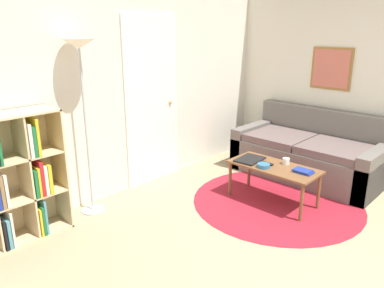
{
  "coord_description": "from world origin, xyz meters",
  "views": [
    {
      "loc": [
        -2.7,
        -0.93,
        1.93
      ],
      "look_at": [
        -0.21,
        1.42,
        0.85
      ],
      "focal_mm": 35.0,
      "sensor_mm": 36.0,
      "label": 1
    }
  ],
  "objects_px": {
    "couch": "(310,154)",
    "coffee_table": "(274,170)",
    "cup": "(286,161)",
    "floor_lamp": "(80,64)",
    "bowl": "(263,166)",
    "bookshelf": "(1,182)",
    "laptop": "(250,159)"
  },
  "relations": [
    {
      "from": "bookshelf",
      "to": "floor_lamp",
      "type": "relative_size",
      "value": 0.66
    },
    {
      "from": "laptop",
      "to": "floor_lamp",
      "type": "bearing_deg",
      "value": 146.35
    },
    {
      "from": "laptop",
      "to": "bowl",
      "type": "relative_size",
      "value": 2.54
    },
    {
      "from": "coffee_table",
      "to": "cup",
      "type": "distance_m",
      "value": 0.18
    },
    {
      "from": "floor_lamp",
      "to": "coffee_table",
      "type": "relative_size",
      "value": 1.82
    },
    {
      "from": "couch",
      "to": "cup",
      "type": "relative_size",
      "value": 23.74
    },
    {
      "from": "floor_lamp",
      "to": "bowl",
      "type": "bearing_deg",
      "value": -41.5
    },
    {
      "from": "coffee_table",
      "to": "cup",
      "type": "bearing_deg",
      "value": -25.73
    },
    {
      "from": "coffee_table",
      "to": "bowl",
      "type": "relative_size",
      "value": 7.08
    },
    {
      "from": "floor_lamp",
      "to": "bookshelf",
      "type": "bearing_deg",
      "value": 179.55
    },
    {
      "from": "coffee_table",
      "to": "laptop",
      "type": "relative_size",
      "value": 2.78
    },
    {
      "from": "floor_lamp",
      "to": "cup",
      "type": "distance_m",
      "value": 2.43
    },
    {
      "from": "laptop",
      "to": "cup",
      "type": "height_order",
      "value": "cup"
    },
    {
      "from": "coffee_table",
      "to": "cup",
      "type": "relative_size",
      "value": 12.71
    },
    {
      "from": "bookshelf",
      "to": "couch",
      "type": "height_order",
      "value": "bookshelf"
    },
    {
      "from": "floor_lamp",
      "to": "cup",
      "type": "height_order",
      "value": "floor_lamp"
    },
    {
      "from": "couch",
      "to": "coffee_table",
      "type": "distance_m",
      "value": 1.07
    },
    {
      "from": "couch",
      "to": "coffee_table",
      "type": "bearing_deg",
      "value": -175.39
    },
    {
      "from": "bookshelf",
      "to": "coffee_table",
      "type": "height_order",
      "value": "bookshelf"
    },
    {
      "from": "bookshelf",
      "to": "couch",
      "type": "bearing_deg",
      "value": -19.36
    },
    {
      "from": "floor_lamp",
      "to": "laptop",
      "type": "height_order",
      "value": "floor_lamp"
    },
    {
      "from": "bookshelf",
      "to": "couch",
      "type": "xyz_separation_m",
      "value": [
        3.49,
        -1.23,
        -0.32
      ]
    },
    {
      "from": "bowl",
      "to": "laptop",
      "type": "bearing_deg",
      "value": 69.39
    },
    {
      "from": "coffee_table",
      "to": "bowl",
      "type": "height_order",
      "value": "bowl"
    },
    {
      "from": "couch",
      "to": "cup",
      "type": "distance_m",
      "value": 0.96
    },
    {
      "from": "floor_lamp",
      "to": "bowl",
      "type": "distance_m",
      "value": 2.19
    },
    {
      "from": "couch",
      "to": "laptop",
      "type": "xyz_separation_m",
      "value": [
        -1.1,
        0.22,
        0.16
      ]
    },
    {
      "from": "couch",
      "to": "bowl",
      "type": "height_order",
      "value": "couch"
    },
    {
      "from": "bowl",
      "to": "cup",
      "type": "distance_m",
      "value": 0.29
    },
    {
      "from": "bookshelf",
      "to": "floor_lamp",
      "type": "distance_m",
      "value": 1.31
    },
    {
      "from": "bookshelf",
      "to": "bowl",
      "type": "relative_size",
      "value": 8.54
    },
    {
      "from": "coffee_table",
      "to": "laptop",
      "type": "xyz_separation_m",
      "value": [
        -0.03,
        0.3,
        0.06
      ]
    }
  ]
}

